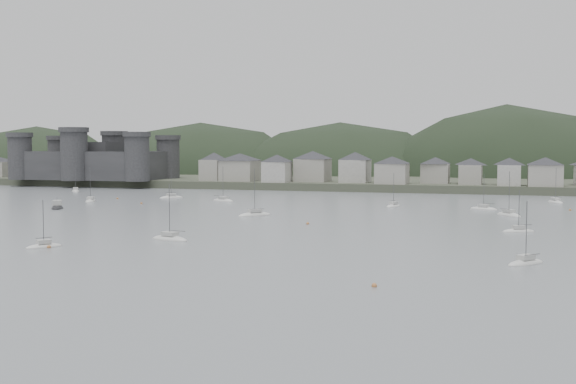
% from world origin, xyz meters
% --- Properties ---
extents(ground, '(900.00, 900.00, 0.00)m').
position_xyz_m(ground, '(0.00, 0.00, 0.00)').
color(ground, slate).
rests_on(ground, ground).
extents(far_shore_land, '(900.00, 250.00, 3.00)m').
position_xyz_m(far_shore_land, '(0.00, 295.00, 1.50)').
color(far_shore_land, '#383D2D').
rests_on(far_shore_land, ground).
extents(forested_ridge, '(851.55, 103.94, 102.57)m').
position_xyz_m(forested_ridge, '(4.83, 269.40, -11.28)').
color(forested_ridge, black).
rests_on(forested_ridge, ground).
extents(castle, '(66.00, 43.00, 20.00)m').
position_xyz_m(castle, '(-120.00, 179.80, 10.96)').
color(castle, '#2F2F31').
rests_on(castle, far_shore_land).
extents(waterfront_town, '(451.48, 28.46, 12.92)m').
position_xyz_m(waterfront_town, '(50.59, 183.34, 8.66)').
color(waterfront_town, '#99968C').
rests_on(waterfront_town, far_shore_land).
extents(sailboat_lead, '(5.66, 8.83, 11.53)m').
position_xyz_m(sailboat_lead, '(66.31, 138.90, 0.17)').
color(sailboat_lead, silver).
rests_on(sailboat_lead, ground).
extents(moored_fleet, '(229.45, 169.09, 13.03)m').
position_xyz_m(moored_fleet, '(-20.07, 63.38, 0.18)').
color(moored_fleet, silver).
rests_on(moored_fleet, ground).
extents(motor_launch_far, '(6.92, 8.97, 4.04)m').
position_xyz_m(motor_launch_far, '(-67.67, 76.22, 0.29)').
color(motor_launch_far, black).
rests_on(motor_launch_far, ground).
extents(mooring_buoys, '(164.26, 122.11, 0.70)m').
position_xyz_m(mooring_buoys, '(-4.68, 58.82, 0.15)').
color(mooring_buoys, '#B36F3B').
rests_on(mooring_buoys, ground).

